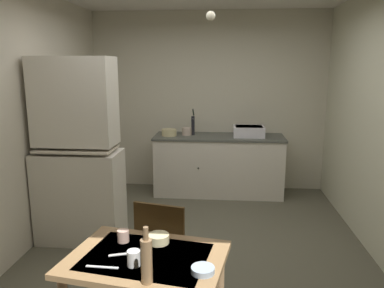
# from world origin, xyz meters

# --- Properties ---
(ground_plane) EXTENTS (5.35, 5.35, 0.00)m
(ground_plane) POSITION_xyz_m (0.00, 0.00, 0.00)
(ground_plane) COLOR #565242
(wall_back) EXTENTS (3.61, 0.10, 2.68)m
(wall_back) POSITION_xyz_m (0.00, 2.22, 1.34)
(wall_back) COLOR beige
(wall_back) RESTS_ON ground
(wall_left) EXTENTS (0.10, 4.45, 2.68)m
(wall_left) POSITION_xyz_m (-1.80, 0.00, 1.34)
(wall_left) COLOR beige
(wall_left) RESTS_ON ground
(hutch_cabinet) EXTENTS (0.89, 0.49, 1.97)m
(hutch_cabinet) POSITION_xyz_m (-1.29, 0.20, 0.92)
(hutch_cabinet) COLOR silver
(hutch_cabinet) RESTS_ON ground
(counter_cabinet) EXTENTS (1.89, 0.64, 0.88)m
(counter_cabinet) POSITION_xyz_m (0.17, 1.85, 0.44)
(counter_cabinet) COLOR silver
(counter_cabinet) RESTS_ON ground
(sink_basin) EXTENTS (0.44, 0.34, 0.15)m
(sink_basin) POSITION_xyz_m (0.60, 1.85, 0.95)
(sink_basin) COLOR silver
(sink_basin) RESTS_ON counter_cabinet
(hand_pump) EXTENTS (0.05, 0.27, 0.39)m
(hand_pump) POSITION_xyz_m (-0.21, 1.90, 1.04)
(hand_pump) COLOR #232328
(hand_pump) RESTS_ON counter_cabinet
(mixing_bowl_counter) EXTENTS (0.22, 0.22, 0.10)m
(mixing_bowl_counter) POSITION_xyz_m (-0.55, 1.80, 0.92)
(mixing_bowl_counter) COLOR beige
(mixing_bowl_counter) RESTS_ON counter_cabinet
(stoneware_crock) EXTENTS (0.14, 0.14, 0.11)m
(stoneware_crock) POSITION_xyz_m (-0.30, 1.88, 0.93)
(stoneware_crock) COLOR beige
(stoneware_crock) RESTS_ON counter_cabinet
(dining_table) EXTENTS (1.01, 0.79, 0.78)m
(dining_table) POSITION_xyz_m (-0.19, -1.54, 0.64)
(dining_table) COLOR #946F47
(dining_table) RESTS_ON ground
(chair_far_side) EXTENTS (0.48, 0.48, 0.93)m
(chair_far_side) POSITION_xyz_m (-0.17, -0.98, 0.50)
(chair_far_side) COLOR #493019
(chair_far_side) RESTS_ON ground
(serving_bowl_wide) EXTENTS (0.13, 0.13, 0.03)m
(serving_bowl_wide) POSITION_xyz_m (0.15, -1.69, 0.79)
(serving_bowl_wide) COLOR #9EB2C6
(serving_bowl_wide) RESTS_ON dining_table
(soup_bowl_small) EXTENTS (0.13, 0.13, 0.06)m
(soup_bowl_small) POSITION_xyz_m (-0.15, -1.36, 0.80)
(soup_bowl_small) COLOR beige
(soup_bowl_small) RESTS_ON dining_table
(mug_tall) EXTENTS (0.07, 0.07, 0.09)m
(mug_tall) POSITION_xyz_m (-0.24, -1.65, 0.82)
(mug_tall) COLOR white
(mug_tall) RESTS_ON dining_table
(teacup_cream) EXTENTS (0.08, 0.08, 0.08)m
(teacup_cream) POSITION_xyz_m (-0.38, -1.36, 0.82)
(teacup_cream) COLOR tan
(teacup_cream) RESTS_ON dining_table
(glass_bottle) EXTENTS (0.06, 0.06, 0.31)m
(glass_bottle) POSITION_xyz_m (-0.13, -1.81, 0.90)
(glass_bottle) COLOR olive
(glass_bottle) RESTS_ON dining_table
(table_knife) EXTENTS (0.19, 0.02, 0.00)m
(table_knife) POSITION_xyz_m (-0.41, -1.68, 0.78)
(table_knife) COLOR silver
(table_knife) RESTS_ON dining_table
(teaspoon_near_bowl) EXTENTS (0.14, 0.06, 0.00)m
(teaspoon_near_bowl) POSITION_xyz_m (-0.35, -1.53, 0.78)
(teaspoon_near_bowl) COLOR beige
(teaspoon_near_bowl) RESTS_ON dining_table
(pendant_bulb) EXTENTS (0.08, 0.08, 0.08)m
(pendant_bulb) POSITION_xyz_m (0.12, -0.20, 2.30)
(pendant_bulb) COLOR #F9EFCC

